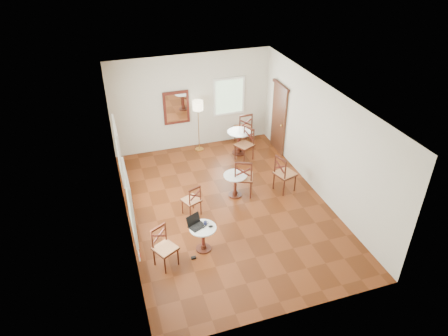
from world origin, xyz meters
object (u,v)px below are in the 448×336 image
Objects in this scene: chair_mid_a at (243,177)px; chair_near_a at (192,200)px; chair_near_b at (164,247)px; navy_mug at (206,223)px; mouse at (211,226)px; chair_back_a at (244,128)px; chair_back_b at (245,144)px; water_glass at (203,226)px; laptop at (195,223)px; cafe_table_near at (203,236)px; cafe_table_mid at (235,183)px; chair_mid_b at (284,174)px; cafe_table_back at (239,140)px; floor_lamp at (198,109)px; power_adapter at (194,258)px.

chair_near_a is at bearing 38.82° from chair_mid_a.
chair_near_b reaches higher than chair_near_a.
chair_near_b is 8.91× the size of navy_mug.
navy_mug is at bearing 141.07° from mouse.
chair_back_a reaches higher than navy_mug.
water_glass is at bearing -59.49° from chair_back_b.
chair_back_a is (1.02, 2.72, -0.00)m from chair_mid_a.
chair_back_a is at bearing 60.08° from navy_mug.
mouse is at bearing -52.58° from laptop.
chair_near_b is 3.14m from chair_mid_a.
cafe_table_near is 0.96× the size of cafe_table_mid.
chair_near_b is at bearing 99.22° from chair_mid_b.
cafe_table_mid is 7.43× the size of water_glass.
cafe_table_back is 1.58m from floor_lamp.
water_glass is at bearing -127.60° from cafe_table_mid.
cafe_table_mid is 0.60× the size of chair_mid_a.
cafe_table_near is at bearing 37.45° from power_adapter.
navy_mug is (0.08, 0.07, 0.28)m from cafe_table_near.
cafe_table_mid is at bearing 71.38° from mouse.
chair_mid_b is 2.47× the size of laptop.
power_adapter is (-2.89, -4.67, -0.52)m from chair_back_a.
chair_mid_b is at bearing 30.60° from water_glass.
floor_lamp is (-1.49, 0.02, 0.86)m from chair_back_a.
chair_mid_a is 1.87m from chair_back_b.
cafe_table_back is (2.23, 3.86, 0.08)m from cafe_table_near.
chair_mid_a reaches higher than navy_mug.
water_glass is at bearing 103.65° from chair_mid_b.
chair_back_a reaches higher than water_glass.
navy_mug is (-2.52, -4.38, 0.13)m from chair_back_a.
cafe_table_back is 0.80× the size of chair_near_b.
chair_near_b is 0.75m from power_adapter.
floor_lamp is at bearing 76.81° from navy_mug.
laptop is at bearing 56.21° from chair_back_a.
cafe_table_mid is at bearing 65.78° from chair_mid_b.
chair_back_b is at bearing 57.09° from navy_mug.
cafe_table_near is 6.09× the size of mouse.
chair_near_a is 1.35m from water_glass.
chair_back_b reaches higher than power_adapter.
cafe_table_near is 4.15m from chair_back_b.
navy_mug is at bearing 50.63° from water_glass.
cafe_table_back is at bearing 160.73° from chair_back_b.
chair_mid_b is (1.33, -0.17, 0.13)m from cafe_table_mid.
mouse is (-1.42, -1.77, 0.11)m from chair_mid_a.
chair_near_a is 1.37m from mouse.
cafe_table_mid is 0.26m from chair_mid_a.
navy_mug is at bearing 102.90° from chair_mid_b.
mouse is at bearing -101.87° from floor_lamp.
cafe_table_near is 0.30m from navy_mug.
cafe_table_mid is at bearing 21.14° from chair_mid_a.
navy_mug is at bearing -59.31° from chair_back_b.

